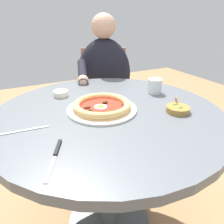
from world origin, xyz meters
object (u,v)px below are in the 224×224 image
at_px(cafe_chair_diner, 104,91).
at_px(steak_knife, 56,153).
at_px(diner_person, 104,99).
at_px(pizza_on_plate, 102,106).
at_px(water_glass, 155,87).
at_px(ramekin_capers, 61,93).
at_px(olive_pan, 178,109).
at_px(dining_table, 108,132).
at_px(fork_utensil, 23,131).

bearing_deg(cafe_chair_diner, steak_knife, -32.07).
bearing_deg(cafe_chair_diner, diner_person, -24.21).
bearing_deg(pizza_on_plate, cafe_chair_diner, 154.57).
height_order(water_glass, ramekin_capers, water_glass).
bearing_deg(pizza_on_plate, olive_pan, 60.47).
distance_m(dining_table, steak_knife, 0.39).
height_order(dining_table, water_glass, water_glass).
relative_size(pizza_on_plate, cafe_chair_diner, 0.36).
xyz_separation_m(dining_table, ramekin_capers, (-0.27, -0.15, 0.13)).
xyz_separation_m(water_glass, diner_person, (-0.56, -0.05, -0.26)).
bearing_deg(dining_table, water_glass, 105.73).
bearing_deg(pizza_on_plate, water_glass, 103.02).
bearing_deg(olive_pan, water_glass, 166.42).
xyz_separation_m(fork_utensil, cafe_chair_diner, (-0.82, 0.71, -0.22)).
xyz_separation_m(steak_knife, diner_person, (-0.88, 0.57, -0.23)).
distance_m(ramekin_capers, cafe_chair_diner, 0.75).
bearing_deg(water_glass, ramekin_capers, -110.97).
bearing_deg(dining_table, olive_pan, 59.74).
height_order(dining_table, pizza_on_plate, pizza_on_plate).
height_order(steak_knife, fork_utensil, steak_knife).
xyz_separation_m(steak_knife, ramekin_capers, (-0.50, 0.14, 0.01)).
relative_size(pizza_on_plate, steak_knife, 1.69).
height_order(water_glass, fork_utensil, water_glass).
height_order(ramekin_capers, fork_utensil, ramekin_capers).
bearing_deg(pizza_on_plate, diner_person, 154.32).
relative_size(dining_table, ramekin_capers, 13.37).
bearing_deg(diner_person, pizza_on_plate, -25.68).
xyz_separation_m(ramekin_capers, olive_pan, (0.43, 0.42, -0.00)).
bearing_deg(pizza_on_plate, dining_table, 68.52).
bearing_deg(fork_utensil, olive_pan, 78.56).
relative_size(fork_utensil, diner_person, 0.16).
relative_size(dining_table, steak_knife, 5.59).
height_order(olive_pan, diner_person, diner_person).
height_order(pizza_on_plate, water_glass, water_glass).
bearing_deg(steak_knife, olive_pan, 96.84).
bearing_deg(olive_pan, ramekin_capers, -136.11).
relative_size(steak_knife, fork_utensil, 0.98).
height_order(steak_knife, cafe_chair_diner, cafe_chair_diner).
bearing_deg(cafe_chair_diner, olive_pan, -4.51).
relative_size(dining_table, pizza_on_plate, 3.30).
relative_size(water_glass, cafe_chair_diner, 0.09).
height_order(pizza_on_plate, ramekin_capers, pizza_on_plate).
relative_size(steak_knife, cafe_chair_diner, 0.21).
distance_m(pizza_on_plate, steak_knife, 0.35).
xyz_separation_m(dining_table, cafe_chair_diner, (-0.79, 0.34, -0.10)).
bearing_deg(olive_pan, fork_utensil, -101.44).
bearing_deg(olive_pan, diner_person, 179.02).
relative_size(pizza_on_plate, ramekin_capers, 4.05).
relative_size(dining_table, olive_pan, 8.83).
bearing_deg(steak_knife, ramekin_capers, 163.83).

